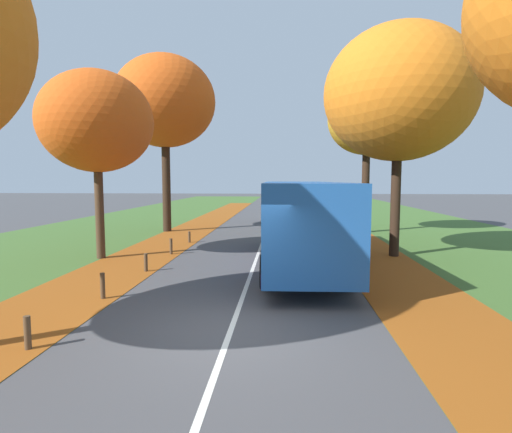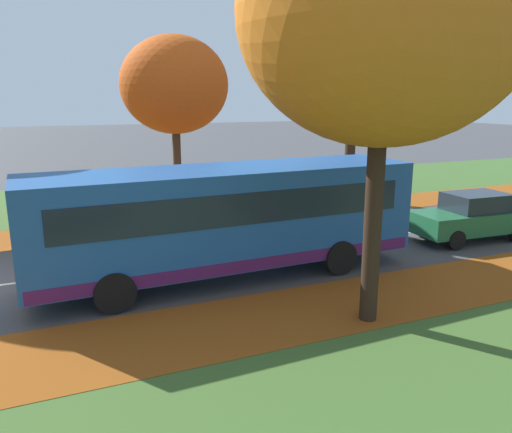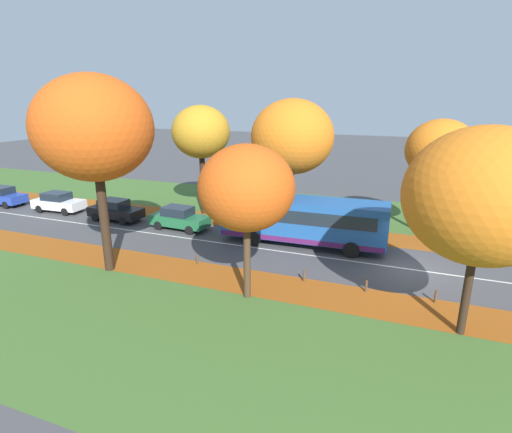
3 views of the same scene
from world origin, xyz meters
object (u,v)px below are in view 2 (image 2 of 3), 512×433
(bollard_fourth, at_px, (221,217))
(car_green_lead, at_px, (472,216))
(bollard_second, at_px, (46,234))
(tree_left_mid, at_px, (355,33))
(bollard_fifth, at_px, (293,212))
(bus, at_px, (226,215))
(tree_right_near, at_px, (385,12))
(tree_left_near, at_px, (174,85))
(bollard_third, at_px, (139,226))

(bollard_fourth, distance_m, car_green_lead, 8.96)
(bollard_second, xyz_separation_m, car_green_lead, (5.14, 13.52, 0.47))
(tree_left_mid, distance_m, bollard_fifth, 8.70)
(bollard_fourth, height_order, bus, bus)
(tree_right_near, height_order, bollard_second, tree_right_near)
(tree_left_near, xyz_separation_m, tree_right_near, (11.57, 1.27, 1.13))
(bollard_fourth, bearing_deg, tree_right_near, 1.77)
(bollard_third, bearing_deg, bollard_fourth, 90.59)
(bollard_third, relative_size, bus, 0.06)
(bus, height_order, car_green_lead, bus)
(tree_left_near, height_order, bollard_second, tree_left_near)
(tree_right_near, relative_size, car_green_lead, 2.10)
(tree_left_mid, relative_size, bollard_fifth, 18.54)
(tree_left_mid, distance_m, car_green_lead, 10.05)
(tree_left_mid, xyz_separation_m, bollard_second, (2.31, -13.42, -7.21))
(tree_left_near, bearing_deg, bus, -4.82)
(tree_right_near, relative_size, bollard_second, 13.20)
(car_green_lead, bearing_deg, tree_left_near, -132.55)
(tree_right_near, relative_size, bollard_fifth, 16.32)
(tree_left_near, bearing_deg, tree_right_near, 6.24)
(tree_right_near, relative_size, bollard_fourth, 13.52)
(tree_right_near, xyz_separation_m, bollard_third, (-9.03, -3.37, -6.08))
(bollard_second, height_order, bollard_fourth, bollard_second)
(bollard_fourth, height_order, bollard_fifth, bollard_fourth)
(bollard_fourth, xyz_separation_m, car_green_lead, (5.13, 7.33, 0.48))
(bollard_second, height_order, car_green_lead, car_green_lead)
(bus, bearing_deg, bollard_fifth, 137.70)
(tree_right_near, xyz_separation_m, car_green_lead, (-3.93, 7.05, -5.57))
(tree_left_mid, xyz_separation_m, bollard_third, (2.35, -10.33, -7.25))
(tree_right_near, xyz_separation_m, bollard_fifth, (-9.04, 2.81, -6.11))
(bollard_fourth, bearing_deg, bollard_fifth, 89.70)
(bus, bearing_deg, car_green_lead, 90.56)
(bollard_third, height_order, bus, bus)
(bollard_third, relative_size, car_green_lead, 0.14)
(tree_left_mid, xyz_separation_m, bus, (7.53, -8.87, -5.85))
(bollard_fourth, distance_m, bollard_fifth, 3.09)
(bollard_fifth, height_order, bus, bus)
(tree_right_near, xyz_separation_m, bollard_second, (-9.07, -6.46, -6.04))
(car_green_lead, bearing_deg, bollard_second, -110.80)
(tree_left_mid, height_order, bus, tree_left_mid)
(tree_left_near, distance_m, tree_right_near, 11.69)
(tree_right_near, height_order, bollard_fourth, tree_right_near)
(bollard_second, bearing_deg, tree_left_mid, 99.76)
(tree_right_near, bearing_deg, bollard_second, -144.53)
(bus, bearing_deg, tree_right_near, 26.49)
(bus, bearing_deg, bollard_second, -138.97)
(tree_left_near, relative_size, bollard_fourth, 10.79)
(car_green_lead, bearing_deg, bus, -89.44)
(bollard_fourth, bearing_deg, tree_left_mid, 107.77)
(bollard_fifth, height_order, car_green_lead, car_green_lead)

